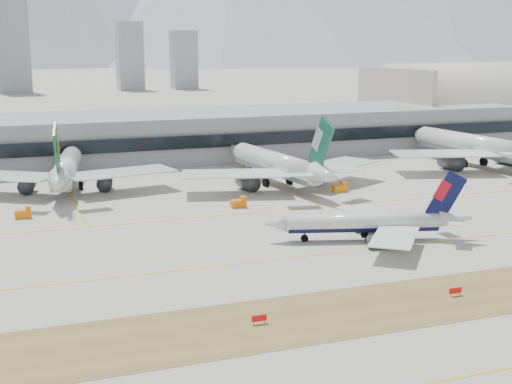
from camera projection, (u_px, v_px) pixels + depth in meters
name	position (u px, v px, depth m)	size (l,w,h in m)	color
ground	(255.00, 253.00, 131.31)	(3000.00, 3000.00, 0.00)	#AAA89F
apron_markings	(418.00, 380.00, 81.80)	(360.00, 122.22, 0.06)	brown
taxiing_airliner	(371.00, 223.00, 139.38)	(40.73, 34.70, 13.98)	white
widebody_eva	(66.00, 170.00, 185.73)	(57.18, 56.65, 20.70)	white
widebody_cathay	(280.00, 165.00, 191.63)	(59.51, 58.54, 21.32)	white
widebody_china_air	(477.00, 147.00, 221.76)	(65.94, 64.73, 23.58)	white
terminal	(135.00, 137.00, 235.14)	(280.00, 43.10, 15.00)	gray
hangar	(482.00, 132.00, 307.76)	(91.00, 60.00, 60.00)	beige
hold_sign_left	(259.00, 318.00, 97.95)	(2.20, 0.15, 1.35)	red
hold_sign_right	(455.00, 291.00, 108.87)	(2.20, 0.15, 1.35)	red
gse_c	(340.00, 188.00, 184.87)	(3.55, 2.00, 2.60)	orange
gse_b	(24.00, 213.00, 157.47)	(3.55, 2.00, 2.60)	orange
gse_extra	(239.00, 203.00, 167.65)	(3.55, 2.00, 2.60)	orange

